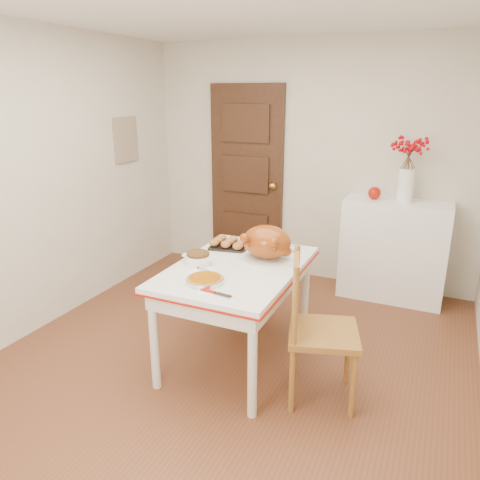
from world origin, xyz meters
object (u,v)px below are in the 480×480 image
at_px(chair_oak, 324,330).
at_px(pumpkin_pie, 205,279).
at_px(kitchen_table, 237,313).
at_px(turkey_platter, 267,244).
at_px(sideboard, 393,250).

relative_size(chair_oak, pumpkin_pie, 4.04).
height_order(kitchen_table, chair_oak, chair_oak).
height_order(turkey_platter, pumpkin_pie, turkey_platter).
distance_m(sideboard, turkey_platter, 1.72).
relative_size(kitchen_table, pumpkin_pie, 5.17).
relative_size(sideboard, kitchen_table, 0.76).
distance_m(chair_oak, pumpkin_pie, 0.84).
bearing_deg(turkey_platter, kitchen_table, -132.85).
xyz_separation_m(sideboard, turkey_platter, (-0.76, -1.49, 0.42)).
height_order(sideboard, kitchen_table, sideboard).
height_order(chair_oak, turkey_platter, turkey_platter).
xyz_separation_m(kitchen_table, turkey_platter, (0.16, 0.17, 0.52)).
xyz_separation_m(chair_oak, turkey_platter, (-0.54, 0.36, 0.40)).
distance_m(sideboard, kitchen_table, 1.90).
distance_m(kitchen_table, chair_oak, 0.74).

